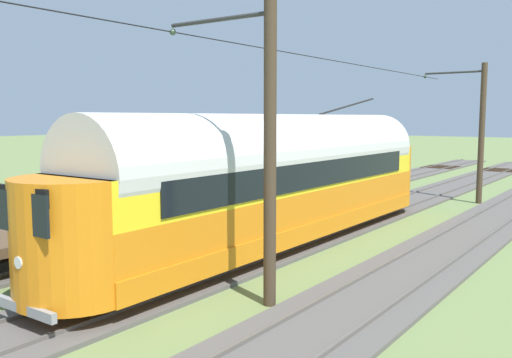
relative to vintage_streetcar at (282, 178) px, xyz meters
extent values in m
plane|color=olive|center=(0.00, -0.43, -2.27)|extent=(220.00, 220.00, 0.00)
cube|color=#56514C|center=(-4.54, -0.43, -2.22)|extent=(2.80, 80.00, 0.10)
cube|color=#59544C|center=(-3.83, -0.43, -2.13)|extent=(0.07, 80.00, 0.08)
cube|color=#59544C|center=(-5.26, -0.43, -2.13)|extent=(0.07, 80.00, 0.08)
cube|color=#56514C|center=(0.00, -0.43, -2.22)|extent=(2.80, 80.00, 0.10)
cube|color=#59544C|center=(0.72, -0.43, -2.13)|extent=(0.07, 80.00, 0.08)
cube|color=#59544C|center=(-0.72, -0.43, -2.13)|extent=(0.07, 80.00, 0.08)
cube|color=#382819|center=(0.00, -32.43, -2.16)|extent=(2.50, 0.24, 0.08)
cube|color=#382819|center=(0.00, -31.78, -2.16)|extent=(2.50, 0.24, 0.08)
cube|color=#382819|center=(0.00, -31.13, -2.16)|extent=(2.50, 0.24, 0.08)
cube|color=#382819|center=(0.00, -30.48, -2.16)|extent=(2.50, 0.24, 0.08)
cube|color=#382819|center=(0.00, -29.83, -2.16)|extent=(2.50, 0.24, 0.08)
cube|color=#56514C|center=(4.54, -0.43, -2.22)|extent=(2.80, 80.00, 0.10)
cube|color=#59544C|center=(5.26, -0.43, -2.13)|extent=(0.07, 80.00, 0.08)
cube|color=#59544C|center=(3.83, -0.43, -2.13)|extent=(0.07, 80.00, 0.08)
cube|color=#382819|center=(4.54, -32.43, -2.16)|extent=(2.50, 0.24, 0.08)
cube|color=#382819|center=(4.54, -31.78, -2.16)|extent=(2.50, 0.24, 0.08)
cube|color=#382819|center=(4.54, -31.13, -2.16)|extent=(2.50, 0.24, 0.08)
cube|color=#382819|center=(4.54, -30.48, -2.16)|extent=(2.50, 0.24, 0.08)
cube|color=#382819|center=(4.54, -29.83, -2.16)|extent=(2.50, 0.24, 0.08)
cube|color=orange|center=(0.00, -0.01, -1.56)|extent=(2.65, 15.95, 0.55)
cube|color=orange|center=(0.00, -0.01, -0.81)|extent=(2.55, 15.95, 0.95)
cube|color=yellow|center=(0.00, -0.01, 0.19)|extent=(2.55, 15.95, 1.05)
cylinder|color=silver|center=(0.00, -0.01, 0.71)|extent=(2.65, 15.64, 2.65)
cylinder|color=orange|center=(0.00, 7.92, -0.56)|extent=(2.55, 2.55, 2.55)
cylinder|color=orange|center=(0.00, -7.93, -0.56)|extent=(2.55, 2.55, 2.55)
cube|color=black|center=(0.00, 9.05, 0.45)|extent=(1.63, 0.08, 0.36)
cube|color=black|center=(0.00, 9.09, 0.14)|extent=(1.73, 0.06, 0.80)
cube|color=black|center=(1.29, -0.01, 0.19)|extent=(0.04, 13.40, 0.80)
cube|color=black|center=(-1.29, -0.01, 0.19)|extent=(0.04, 13.40, 0.80)
cylinder|color=silver|center=(0.00, 9.18, -0.81)|extent=(0.24, 0.06, 0.24)
cube|color=gray|center=(0.00, 9.12, -1.74)|extent=(1.94, 0.12, 0.20)
cylinder|color=black|center=(0.00, -4.66, 2.38)|extent=(0.07, 4.52, 0.74)
cylinder|color=black|center=(0.72, 5.10, -1.71)|extent=(0.10, 0.76, 0.76)
cylinder|color=black|center=(-0.72, 5.10, -1.71)|extent=(0.10, 0.76, 0.76)
cylinder|color=black|center=(0.72, -5.11, -1.71)|extent=(0.10, 0.76, 0.76)
cylinder|color=black|center=(-0.72, -5.11, -1.71)|extent=(0.10, 0.76, 0.76)
cube|color=brown|center=(4.54, 3.37, -1.41)|extent=(2.80, 13.66, 0.25)
cube|color=#33281E|center=(4.54, -3.26, -0.89)|extent=(2.80, 0.10, 0.80)
cylinder|color=black|center=(3.83, -1.41, -1.67)|extent=(0.10, 0.84, 0.84)
cylinder|color=black|center=(5.26, -1.41, -1.67)|extent=(0.10, 0.84, 0.84)
cylinder|color=#423323|center=(-2.87, -13.32, 1.14)|extent=(0.28, 0.28, 6.81)
cylinder|color=#2D2D2D|center=(-1.44, -13.32, 4.15)|extent=(2.87, 0.10, 0.10)
sphere|color=#334733|center=(0.00, -13.32, 4.00)|extent=(0.16, 0.16, 0.16)
cylinder|color=#423323|center=(-2.87, 4.92, 1.14)|extent=(0.28, 0.28, 6.81)
cylinder|color=#2D2D2D|center=(-1.44, 4.92, 4.15)|extent=(2.87, 0.10, 0.10)
sphere|color=#334733|center=(0.00, 4.92, 4.00)|extent=(0.16, 0.16, 0.16)
cylinder|color=black|center=(-1.44, -13.32, 4.15)|extent=(2.87, 0.02, 0.02)
cube|color=#382819|center=(7.31, -7.68, -2.18)|extent=(0.24, 2.40, 0.18)
cube|color=#382819|center=(7.61, -7.68, -2.18)|extent=(0.24, 2.40, 0.18)
cube|color=#382819|center=(7.91, -7.68, -2.18)|extent=(0.24, 2.40, 0.18)
cube|color=#382819|center=(7.61, -7.98, -2.00)|extent=(2.40, 0.24, 0.18)
cube|color=#382819|center=(7.61, -7.68, -2.00)|extent=(2.40, 0.24, 0.18)
cube|color=#382819|center=(7.61, -7.38, -2.00)|extent=(2.40, 0.24, 0.18)
cube|color=#382819|center=(7.31, -7.68, -1.82)|extent=(0.24, 2.40, 0.18)
cube|color=#382819|center=(7.61, -7.68, -1.82)|extent=(0.24, 2.40, 0.18)
cube|color=#382819|center=(7.91, -7.68, -1.82)|extent=(0.24, 2.40, 0.18)
camera|label=1|loc=(-9.64, 14.85, 1.93)|focal=38.69mm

